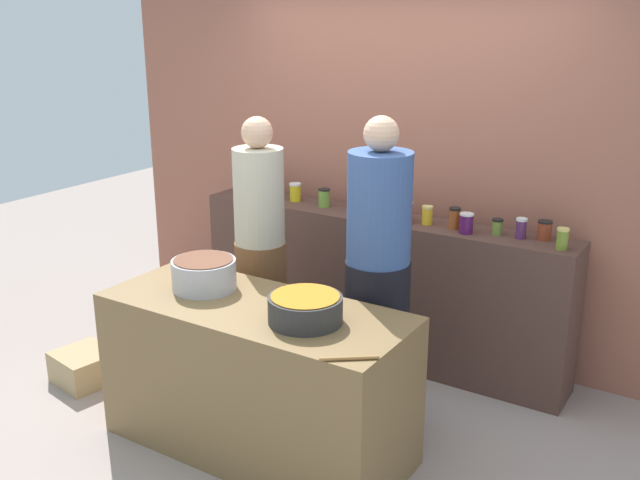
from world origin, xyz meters
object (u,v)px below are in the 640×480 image
at_px(cook_in_cap, 377,292).
at_px(bread_crate, 84,367).
at_px(preserve_jar_0, 248,185).
at_px(preserve_jar_2, 295,192).
at_px(preserve_jar_5, 368,208).
at_px(preserve_jar_13, 545,230).
at_px(preserve_jar_14, 562,239).
at_px(preserve_jar_4, 353,199).
at_px(cooking_pot_center, 305,309).
at_px(preserve_jar_12, 521,228).
at_px(wooden_spoon, 349,358).
at_px(preserve_jar_7, 407,212).
at_px(preserve_jar_11, 497,227).
at_px(preserve_jar_8, 427,215).
at_px(cook_with_tongs, 261,267).
at_px(preserve_jar_1, 267,187).
at_px(cooking_pot_left, 204,274).
at_px(preserve_jar_3, 324,198).
at_px(preserve_jar_9, 455,218).
at_px(preserve_jar_6, 395,208).
at_px(preserve_jar_10, 466,223).

bearing_deg(cook_in_cap, bread_crate, -162.24).
distance_m(preserve_jar_0, preserve_jar_2, 0.41).
relative_size(preserve_jar_0, preserve_jar_5, 1.41).
bearing_deg(preserve_jar_13, preserve_jar_14, -43.38).
xyz_separation_m(preserve_jar_4, preserve_jar_14, (1.48, -0.13, -0.01)).
relative_size(cooking_pot_center, cook_in_cap, 0.21).
bearing_deg(cook_in_cap, preserve_jar_5, 122.16).
bearing_deg(preserve_jar_12, wooden_spoon, -97.70).
bearing_deg(preserve_jar_7, preserve_jar_11, 7.21).
distance_m(preserve_jar_0, preserve_jar_12, 2.09).
xyz_separation_m(preserve_jar_13, wooden_spoon, (-0.36, -1.74, -0.21)).
bearing_deg(preserve_jar_8, cook_with_tongs, -135.63).
xyz_separation_m(preserve_jar_1, preserve_jar_7, (1.20, -0.09, 0.00)).
distance_m(preserve_jar_11, cooking_pot_left, 1.83).
height_order(preserve_jar_8, bread_crate, preserve_jar_8).
height_order(preserve_jar_7, cook_with_tongs, cook_with_tongs).
distance_m(preserve_jar_8, cooking_pot_center, 1.43).
bearing_deg(wooden_spoon, preserve_jar_1, 134.90).
bearing_deg(preserve_jar_13, cook_with_tongs, -150.99).
xyz_separation_m(preserve_jar_3, cook_in_cap, (0.87, -0.82, -0.26)).
relative_size(preserve_jar_13, preserve_jar_14, 0.92).
height_order(preserve_jar_13, cooking_pot_center, preserve_jar_13).
relative_size(preserve_jar_8, bread_crate, 0.34).
bearing_deg(preserve_jar_4, cook_in_cap, -52.97).
distance_m(preserve_jar_9, cooking_pot_center, 1.44).
height_order(preserve_jar_4, cook_with_tongs, cook_with_tongs).
xyz_separation_m(preserve_jar_14, wooden_spoon, (-0.50, -1.61, -0.22)).
bearing_deg(preserve_jar_7, preserve_jar_2, 174.70).
distance_m(preserve_jar_5, cook_in_cap, 0.95).
bearing_deg(preserve_jar_6, preserve_jar_13, 1.57).
relative_size(preserve_jar_6, wooden_spoon, 0.43).
xyz_separation_m(preserve_jar_1, preserve_jar_14, (2.20, -0.10, -0.01)).
relative_size(preserve_jar_12, bread_crate, 0.35).
distance_m(preserve_jar_10, cook_with_tongs, 1.32).
height_order(preserve_jar_4, preserve_jar_11, preserve_jar_4).
distance_m(preserve_jar_4, cooking_pot_left, 1.43).
bearing_deg(preserve_jar_2, preserve_jar_4, 4.11).
bearing_deg(bread_crate, preserve_jar_10, 32.93).
height_order(preserve_jar_3, preserve_jar_10, preserve_jar_3).
relative_size(preserve_jar_7, preserve_jar_11, 1.47).
bearing_deg(preserve_jar_11, cook_with_tongs, -147.40).
xyz_separation_m(preserve_jar_4, preserve_jar_8, (0.60, -0.08, -0.01)).
distance_m(preserve_jar_10, preserve_jar_13, 0.47).
bearing_deg(preserve_jar_13, preserve_jar_5, -175.16).
relative_size(preserve_jar_0, cook_with_tongs, 0.08).
relative_size(preserve_jar_11, cooking_pot_center, 0.26).
xyz_separation_m(preserve_jar_2, preserve_jar_8, (1.07, -0.04, -0.00)).
height_order(preserve_jar_3, bread_crate, preserve_jar_3).
height_order(preserve_jar_5, preserve_jar_13, preserve_jar_13).
xyz_separation_m(preserve_jar_6, preserve_jar_13, (1.00, 0.03, 0.00)).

